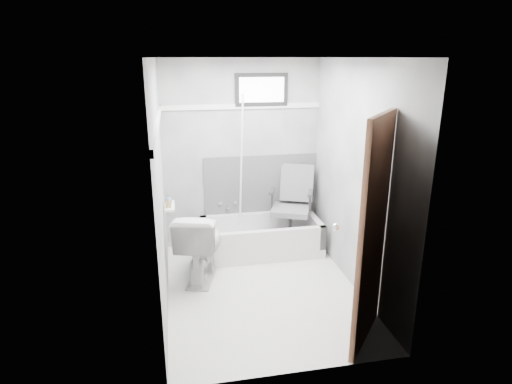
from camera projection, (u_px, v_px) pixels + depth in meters
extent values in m
plane|color=white|center=(262.00, 289.00, 4.63)|extent=(2.60, 2.60, 0.00)
plane|color=silver|center=(263.00, 57.00, 3.91)|extent=(2.60, 2.60, 0.00)
cube|color=slate|center=(242.00, 155.00, 5.48)|extent=(2.00, 0.02, 2.40)
cube|color=slate|center=(300.00, 234.00, 3.05)|extent=(2.00, 0.02, 2.40)
cube|color=slate|center=(160.00, 189.00, 4.09)|extent=(0.02, 2.60, 2.40)
cube|color=slate|center=(357.00, 178.00, 4.45)|extent=(0.02, 2.60, 2.40)
imported|color=silver|center=(201.00, 245.00, 4.78)|extent=(0.66, 0.91, 0.80)
cube|color=#4C4C4F|center=(261.00, 184.00, 5.64)|extent=(1.50, 0.02, 0.78)
cube|color=white|center=(242.00, 106.00, 5.28)|extent=(2.00, 0.02, 0.06)
cube|color=white|center=(157.00, 124.00, 3.90)|extent=(0.02, 2.60, 0.06)
cylinder|color=white|center=(241.00, 171.00, 5.30)|extent=(0.02, 0.40, 1.92)
cube|color=silver|center=(170.00, 206.00, 4.52)|extent=(0.10, 0.32, 0.02)
imported|color=olive|center=(168.00, 203.00, 4.42)|extent=(0.06, 0.06, 0.11)
imported|color=slate|center=(168.00, 199.00, 4.55)|extent=(0.11, 0.11, 0.10)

